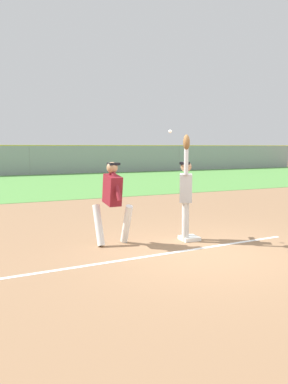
% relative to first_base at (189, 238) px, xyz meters
% --- Properties ---
extents(ground_plane, '(73.04, 73.04, 0.00)m').
position_rel_first_base_xyz_m(ground_plane, '(-0.25, -0.93, -0.04)').
color(ground_plane, '#936D4C').
extents(outfield_grass, '(49.36, 14.07, 0.01)m').
position_rel_first_base_xyz_m(outfield_grass, '(-0.25, 14.32, -0.04)').
color(outfield_grass, '#549342').
rests_on(outfield_grass, ground_plane).
extents(first_base, '(0.40, 0.40, 0.08)m').
position_rel_first_base_xyz_m(first_base, '(0.00, 0.00, 0.00)').
color(first_base, white).
rests_on(first_base, ground_plane).
extents(fielder, '(0.56, 0.82, 2.28)m').
position_rel_first_base_xyz_m(fielder, '(-0.10, 0.01, 1.08)').
color(fielder, silver).
rests_on(fielder, ground_plane).
extents(runner, '(0.73, 0.84, 1.72)m').
position_rel_first_base_xyz_m(runner, '(-1.66, 0.33, 0.96)').
color(runner, white).
rests_on(runner, ground_plane).
extents(baseball, '(0.07, 0.07, 0.07)m').
position_rel_first_base_xyz_m(baseball, '(-0.33, 0.31, 2.32)').
color(baseball, white).
extents(outfield_fence, '(49.44, 0.08, 2.15)m').
position_rel_first_base_xyz_m(outfield_fence, '(-0.25, 21.35, 1.03)').
color(outfield_fence, '#93999E').
rests_on(outfield_fence, ground_plane).
extents(parked_car_black, '(4.57, 2.47, 1.25)m').
position_rel_first_base_xyz_m(parked_car_black, '(1.49, 25.64, 0.63)').
color(parked_car_black, black).
rests_on(parked_car_black, ground_plane).
extents(parked_car_silver, '(4.42, 2.16, 1.25)m').
position_rel_first_base_xyz_m(parked_car_silver, '(7.34, 25.28, 0.63)').
color(parked_car_silver, '#B7B7BC').
rests_on(parked_car_silver, ground_plane).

